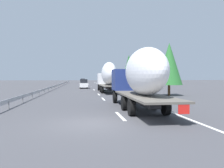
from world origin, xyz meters
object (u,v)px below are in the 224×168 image
Objects in this scene: car_red_compact at (83,81)px; car_white_van at (84,84)px; car_black_suv at (83,81)px; truck_lead at (108,76)px; road_sign at (110,77)px; truck_trailing at (140,76)px.

car_red_compact is 41.27m from car_white_van.
car_white_van is at bearing -179.94° from car_red_compact.
car_white_van is (-51.84, 0.08, 0.06)m from car_black_suv.
truck_lead reaches higher than road_sign.
truck_lead is 2.94× the size of car_white_van.
truck_trailing is 84.90m from car_black_suv.
car_white_van is 11.39m from road_sign.
car_white_van is (13.24, 3.69, -1.63)m from truck_lead.
truck_trailing is at bearing -177.57° from car_black_suv.
truck_trailing is 74.35m from car_red_compact.
car_white_van is at bearing 179.91° from car_black_suv.
car_white_van is at bearing 143.09° from road_sign.
truck_lead is 13.84m from car_white_van.
truck_lead is at bearing 172.08° from road_sign.
truck_trailing is 3.04× the size of car_red_compact.
truck_lead is 22.50m from road_sign.
truck_trailing reaches higher than car_white_van.
truck_trailing reaches higher than road_sign.
truck_trailing is 42.13m from road_sign.
car_red_compact is 32.98m from road_sign.
road_sign is at bearing -171.10° from car_black_suv.
car_white_van is 1.37× the size of road_sign.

